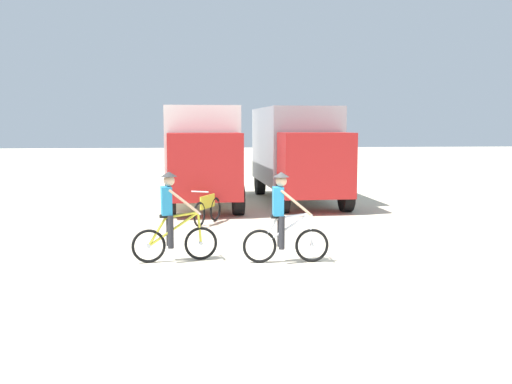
{
  "coord_description": "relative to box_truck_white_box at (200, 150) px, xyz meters",
  "views": [
    {
      "loc": [
        -1.83,
        -10.57,
        2.74
      ],
      "look_at": [
        -0.42,
        3.73,
        1.1
      ],
      "focal_mm": 41.4,
      "sensor_mm": 36.0,
      "label": 1
    }
  ],
  "objects": [
    {
      "name": "box_truck_white_box",
      "position": [
        0.0,
        0.0,
        0.0
      ],
      "size": [
        2.64,
        6.84,
        3.35
      ],
      "color": "white",
      "rests_on": "ground"
    },
    {
      "name": "bicycle_spare",
      "position": [
        0.17,
        -4.22,
        -1.48
      ],
      "size": [
        0.84,
        1.58,
        0.97
      ],
      "color": "black",
      "rests_on": "ground"
    },
    {
      "name": "cyclist_orange_shirt",
      "position": [
        -0.62,
        -8.71,
        -1.03
      ],
      "size": [
        1.72,
        0.54,
        1.82
      ],
      "color": "black",
      "rests_on": "ground"
    },
    {
      "name": "cyclist_cowboy_hat",
      "position": [
        1.59,
        -9.02,
        -1.03
      ],
      "size": [
        1.73,
        0.52,
        1.82
      ],
      "color": "black",
      "rests_on": "ground"
    },
    {
      "name": "box_truck_grey_hauler",
      "position": [
        3.45,
        0.35,
        0.0
      ],
      "size": [
        2.63,
        6.83,
        3.35
      ],
      "color": "#9E9EA3",
      "rests_on": "ground"
    },
    {
      "name": "ground_plane",
      "position": [
        1.75,
        -9.9,
        -1.87
      ],
      "size": [
        120.0,
        120.0,
        0.0
      ],
      "primitive_type": "plane",
      "color": "beige"
    }
  ]
}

